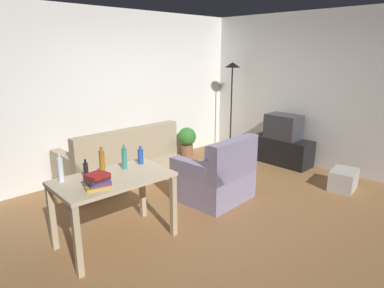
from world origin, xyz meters
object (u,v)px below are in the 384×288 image
object	(u,v)px
bottle_clear	(60,170)
bottle_tall	(124,158)
torchiere_lamp	(232,82)
tv_stand	(282,151)
bottle_dark	(86,170)
couch	(120,164)
bottle_blue	(141,156)
bottle_amber	(102,161)
armchair	(217,178)
storage_box	(343,180)
potted_plant	(187,139)
tv	(283,127)
book_stack	(98,181)
desk	(113,187)

from	to	relation	value
bottle_clear	bottle_tall	bearing A→B (deg)	-9.28
torchiere_lamp	bottle_tall	distance (m)	3.72
tv_stand	bottle_dark	size ratio (longest dim) A/B	5.38
couch	bottle_dark	distance (m)	1.85
bottle_blue	torchiere_lamp	bearing A→B (deg)	22.02
bottle_amber	bottle_blue	distance (m)	0.48
bottle_tall	bottle_blue	world-z (taller)	bottle_tall
armchair	bottle_dark	bearing A→B (deg)	-8.63
bottle_clear	bottle_dark	world-z (taller)	bottle_clear
bottle_dark	bottle_blue	xyz separation A→B (m)	(0.68, -0.01, 0.00)
armchair	bottle_clear	xyz separation A→B (m)	(-2.06, 0.26, 0.57)
storage_box	bottle_amber	distance (m)	3.61
armchair	bottle_dark	world-z (taller)	bottle_dark
couch	potted_plant	size ratio (longest dim) A/B	3.10
tv	storage_box	size ratio (longest dim) A/B	1.25
potted_plant	book_stack	distance (m)	3.60
couch	bottle_dark	world-z (taller)	bottle_dark
bottle_clear	armchair	bearing A→B (deg)	-7.11
bottle_clear	book_stack	world-z (taller)	bottle_clear
torchiere_lamp	book_stack	world-z (taller)	torchiere_lamp
book_stack	tv	bearing A→B (deg)	5.40
tv_stand	potted_plant	distance (m)	1.83
tv_stand	armchair	distance (m)	2.07
torchiere_lamp	bottle_clear	size ratio (longest dim) A/B	6.27
torchiere_lamp	tv	bearing A→B (deg)	-89.83
potted_plant	armchair	bearing A→B (deg)	-121.86
tv	bottle_amber	distance (m)	3.68
tv	torchiere_lamp	world-z (taller)	torchiere_lamp
tv_stand	bottle_tall	size ratio (longest dim) A/B	3.96
bottle_tall	bottle_clear	bearing A→B (deg)	170.72
tv_stand	bottle_tall	distance (m)	3.50
desk	bottle_amber	distance (m)	0.31
desk	armchair	bearing A→B (deg)	1.52
tv	armchair	world-z (taller)	same
tv_stand	storage_box	distance (m)	1.38
bottle_clear	tv	bearing A→B (deg)	-0.45
bottle_tall	tv_stand	bearing A→B (deg)	1.31
torchiere_lamp	book_stack	xyz separation A→B (m)	(-3.93, -1.61, -0.58)
torchiere_lamp	desk	world-z (taller)	torchiere_lamp
desk	potted_plant	bearing A→B (deg)	35.10
bottle_amber	bottle_tall	distance (m)	0.25
bottle_clear	bottle_amber	bearing A→B (deg)	-6.21
potted_plant	desk	bearing A→B (deg)	-146.98
tv_stand	bottle_clear	xyz separation A→B (m)	(-4.11, 0.03, 0.65)
bottle_dark	bottle_amber	distance (m)	0.22
book_stack	tv_stand	bearing A→B (deg)	5.40
tv_stand	book_stack	size ratio (longest dim) A/B	4.06
storage_box	bottle_blue	bearing A→B (deg)	155.79
torchiere_lamp	book_stack	size ratio (longest dim) A/B	6.67
torchiere_lamp	bottle_clear	world-z (taller)	torchiere_lamp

